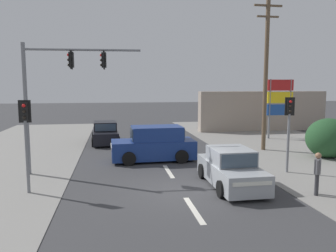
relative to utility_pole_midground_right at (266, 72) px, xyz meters
The scene contains 15 objects.
ground_plane 11.12m from the utility_pole_midground_right, 133.62° to the right, with size 140.00×140.00×0.00m, color #3A3A3D.
lane_dash_near 12.51m from the utility_pole_midground_right, 126.73° to the right, with size 0.20×2.40×0.01m, color silver.
lane_dash_mid 9.45m from the utility_pole_midground_right, 148.49° to the right, with size 0.20×2.40×0.01m, color silver.
lane_dash_far 8.50m from the utility_pole_midground_right, behind, with size 0.20×2.40×0.01m, color silver.
utility_pole_midground_right is the anchor object (origin of this frame).
traffic_signal_mast 12.64m from the utility_pole_midground_right, 162.73° to the right, with size 5.28×0.53×6.00m.
pedestal_signal_right_kerb 6.09m from the utility_pole_midground_right, 104.45° to the right, with size 0.44×0.31×3.56m.
pedestal_signal_left_kerb 14.48m from the utility_pole_midground_right, 152.81° to the right, with size 0.44×0.29×3.56m.
shopping_plaza_sign 5.72m from the utility_pole_midground_right, 51.93° to the left, with size 2.10×0.16×4.60m.
roadside_bush 5.49m from the utility_pole_midground_right, 45.35° to the right, with size 2.67×2.29×2.26m.
shopfront_wall_far 10.20m from the utility_pole_midground_right, 64.85° to the left, with size 12.00×1.00×3.60m, color #A39384.
suv_oncoming_near 8.50m from the utility_pole_midground_right, 166.19° to the right, with size 4.58×2.14×1.90m.
sedan_receding_far 11.71m from the utility_pole_midground_right, 156.75° to the left, with size 2.05×4.31×1.56m.
sedan_kerbside_parked 9.37m from the utility_pole_midground_right, 124.63° to the right, with size 1.89×4.24×1.56m.
pedestrian_at_kerb 9.65m from the utility_pole_midground_right, 103.11° to the right, with size 0.39×0.46×1.63m.
Camera 1 is at (-2.57, -12.11, 4.07)m, focal length 35.00 mm.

